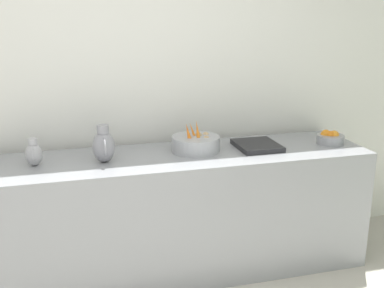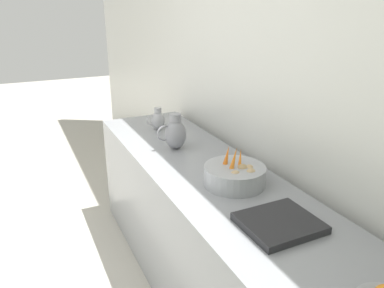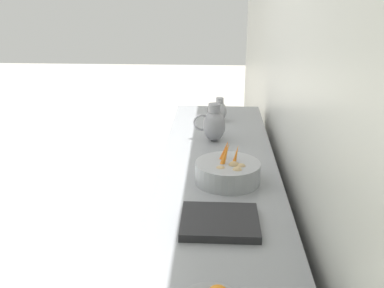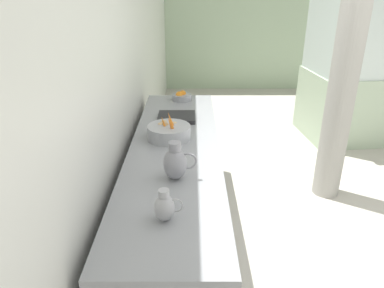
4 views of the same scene
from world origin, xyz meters
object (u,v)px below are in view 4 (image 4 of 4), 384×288
(vegetable_colander, at_px, (170,132))
(support_column, at_px, (351,49))
(orange_bowl, at_px, (183,96))
(glass_block_booth, at_px, (362,57))
(metal_pitcher_short, at_px, (166,207))
(metal_pitcher_tall, at_px, (177,163))

(vegetable_colander, xyz_separation_m, support_column, (1.60, 0.65, 0.54))
(orange_bowl, xyz_separation_m, glass_block_booth, (2.37, 1.21, 0.19))
(support_column, bearing_deg, metal_pitcher_short, -131.62)
(vegetable_colander, bearing_deg, glass_block_booth, 42.59)
(orange_bowl, relative_size, metal_pitcher_tall, 0.80)
(vegetable_colander, relative_size, support_column, 0.12)
(vegetable_colander, height_order, orange_bowl, vegetable_colander)
(vegetable_colander, bearing_deg, support_column, 22.14)
(orange_bowl, xyz_separation_m, metal_pitcher_tall, (0.01, -1.70, 0.07))
(metal_pitcher_short, bearing_deg, support_column, 48.38)
(orange_bowl, height_order, glass_block_booth, glass_block_booth)
(orange_bowl, bearing_deg, metal_pitcher_tall, -89.77)
(metal_pitcher_tall, relative_size, metal_pitcher_short, 1.38)
(vegetable_colander, bearing_deg, metal_pitcher_short, -87.78)
(glass_block_booth, bearing_deg, orange_bowl, -153.05)
(metal_pitcher_short, bearing_deg, orange_bowl, 89.15)
(orange_bowl, height_order, support_column, support_column)
(support_column, bearing_deg, glass_block_booth, 62.19)
(vegetable_colander, distance_m, support_column, 1.82)
(vegetable_colander, height_order, support_column, support_column)
(vegetable_colander, xyz_separation_m, glass_block_booth, (2.45, 2.25, 0.17))
(vegetable_colander, height_order, glass_block_booth, glass_block_booth)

